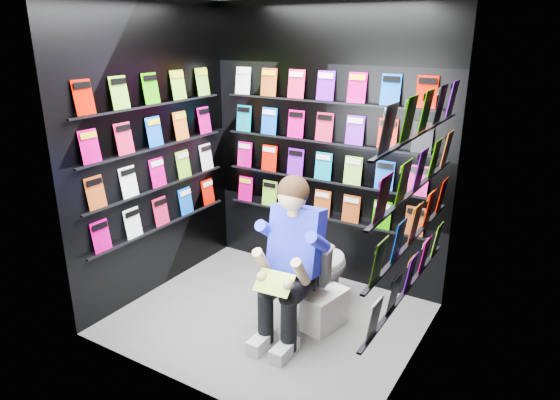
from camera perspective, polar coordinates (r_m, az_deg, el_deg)
The scene contains 13 objects.
floor at distance 4.37m, azimuth -1.32°, elevation -13.39°, with size 2.40×2.40×0.00m, color #5A5A58.
wall_back at distance 4.68m, azimuth 5.21°, elevation 6.07°, with size 2.40×0.04×2.60m, color black.
wall_front at distance 3.08m, azimuth -11.57°, elevation -1.10°, with size 2.40×0.04×2.60m, color black.
wall_left at distance 4.58m, azimuth -14.26°, elevation 5.27°, with size 0.04×2.00×2.60m, color black.
wall_right at distance 3.37m, azimuth 15.98°, elevation 0.26°, with size 0.04×2.00×2.60m, color black.
comics_back at distance 4.65m, azimuth 5.04°, elevation 6.06°, with size 2.10×0.06×1.37m, color #BE1741, non-canonical shape.
comics_left at distance 4.56m, azimuth -13.99°, elevation 5.29°, with size 0.06×1.70×1.37m, color #BE1741, non-canonical shape.
comics_right at distance 3.37m, azimuth 15.50°, elevation 0.43°, with size 0.06×1.70×1.37m, color #BE1741, non-canonical shape.
toilet at distance 4.36m, azimuth 4.47°, elevation -7.98°, with size 0.42×0.75×0.73m, color silver.
longbox at distance 4.21m, azimuth 5.10°, elevation -12.54°, with size 0.21×0.38×0.29m, color white.
longbox_lid at distance 4.13m, azimuth 5.17°, elevation -10.67°, with size 0.23×0.40×0.03m, color white.
reader at distance 3.88m, azimuth 2.06°, elevation -4.71°, with size 0.54×0.79×1.45m, color #2129DF, non-canonical shape.
held_comic at distance 3.69m, azimuth -0.68°, elevation -9.44°, with size 0.28×0.01×0.20m, color green.
Camera 1 is at (2.00, -3.10, 2.34)m, focal length 32.00 mm.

